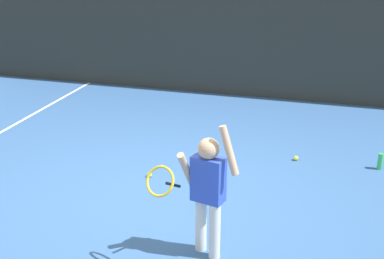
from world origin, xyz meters
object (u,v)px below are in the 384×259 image
Objects in this scene: tennis_ball_0 at (149,175)px; tennis_ball_1 at (296,158)px; tennis_player at (206,187)px; water_bottle at (380,161)px.

tennis_ball_0 and tennis_ball_1 have the same top height.
tennis_player reaches higher than tennis_ball_1.
water_bottle reaches higher than tennis_ball_1.
tennis_player reaches higher than water_bottle.
tennis_ball_1 is at bearing 89.62° from tennis_player.
tennis_ball_0 is (-2.83, -1.10, -0.08)m from water_bottle.
tennis_ball_1 is at bearing -178.49° from water_bottle.
tennis_ball_0 is at bearing -148.45° from tennis_ball_1.
water_bottle is 3.33× the size of tennis_ball_1.
tennis_player is 3.12m from water_bottle.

